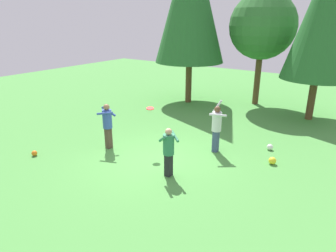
{
  "coord_description": "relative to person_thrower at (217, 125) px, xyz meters",
  "views": [
    {
      "loc": [
        5.81,
        -7.46,
        4.63
      ],
      "look_at": [
        0.09,
        0.71,
        1.05
      ],
      "focal_mm": 32.34,
      "sensor_mm": 36.0,
      "label": 1
    }
  ],
  "objects": [
    {
      "name": "tree_right",
      "position": [
        2.0,
        6.03,
        3.75
      ],
      "size": [
        3.2,
        3.2,
        7.64
      ],
      "color": "brown",
      "rests_on": "ground_plane"
    },
    {
      "name": "person_thrower",
      "position": [
        0.0,
        0.0,
        0.0
      ],
      "size": [
        0.67,
        0.67,
        1.9
      ],
      "rotation": [
        0.0,
        0.0,
        -2.56
      ],
      "color": "#38476B",
      "rests_on": "ground_plane"
    },
    {
      "name": "frisbee",
      "position": [
        -1.98,
        -1.29,
        0.59
      ],
      "size": [
        0.38,
        0.38,
        0.06
      ],
      "color": "red"
    },
    {
      "name": "person_catcher",
      "position": [
        -3.43,
        -2.0,
        -0.02
      ],
      "size": [
        0.72,
        0.68,
        1.71
      ],
      "rotation": [
        0.0,
        0.0,
        0.45
      ],
      "color": "#4C382D",
      "rests_on": "ground_plane"
    },
    {
      "name": "tree_center",
      "position": [
        -1.11,
        7.25,
        3.18
      ],
      "size": [
        3.5,
        3.5,
        5.99
      ],
      "color": "brown",
      "rests_on": "ground_plane"
    },
    {
      "name": "person_bystander",
      "position": [
        -0.37,
        -2.47,
        -0.11
      ],
      "size": [
        0.71,
        0.7,
        1.56
      ],
      "rotation": [
        0.0,
        0.0,
        2.51
      ],
      "color": "black",
      "rests_on": "ground_plane"
    },
    {
      "name": "ball_yellow",
      "position": [
        2.03,
        0.16,
        -0.91
      ],
      "size": [
        0.25,
        0.25,
        0.25
      ],
      "primitive_type": "sphere",
      "color": "yellow",
      "rests_on": "ground_plane"
    },
    {
      "name": "ground_plane",
      "position": [
        -1.41,
        -1.85,
        -1.03
      ],
      "size": [
        40.0,
        40.0,
        0.0
      ],
      "primitive_type": "plane",
      "color": "#4C9342"
    },
    {
      "name": "ball_white",
      "position": [
        1.6,
        1.28,
        -0.92
      ],
      "size": [
        0.22,
        0.22,
        0.22
      ],
      "primitive_type": "sphere",
      "color": "white",
      "rests_on": "ground_plane"
    },
    {
      "name": "ball_orange",
      "position": [
        -5.09,
        -4.03,
        -0.93
      ],
      "size": [
        0.2,
        0.2,
        0.2
      ],
      "primitive_type": "sphere",
      "color": "orange",
      "rests_on": "ground_plane"
    }
  ]
}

